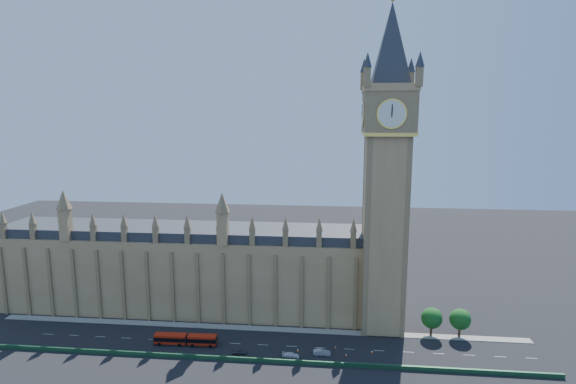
# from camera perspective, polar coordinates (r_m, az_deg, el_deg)

# --- Properties ---
(ground) EXTENTS (400.00, 400.00, 0.00)m
(ground) POSITION_cam_1_polar(r_m,az_deg,el_deg) (133.88, -4.96, -18.69)
(ground) COLOR black
(ground) RESTS_ON ground
(palace_westminster) EXTENTS (120.00, 20.00, 28.00)m
(palace_westminster) POSITION_cam_1_polar(r_m,az_deg,el_deg) (153.89, -12.82, -9.41)
(palace_westminster) COLOR #A07D4D
(palace_westminster) RESTS_ON ground
(elizabeth_tower) EXTENTS (20.59, 20.59, 105.00)m
(elizabeth_tower) POSITION_cam_1_polar(r_m,az_deg,el_deg) (130.99, 12.50, 5.52)
(elizabeth_tower) COLOR #A07D4D
(elizabeth_tower) RESTS_ON ground
(bridge_parapet) EXTENTS (160.00, 0.60, 1.20)m
(bridge_parapet) POSITION_cam_1_polar(r_m,az_deg,el_deg) (125.88, -5.77, -20.36)
(bridge_parapet) COLOR #1E4C2D
(bridge_parapet) RESTS_ON ground
(kerb_north) EXTENTS (160.00, 3.00, 0.16)m
(kerb_north) POSITION_cam_1_polar(r_m,az_deg,el_deg) (142.14, -4.23, -16.87)
(kerb_north) COLOR gray
(kerb_north) RESTS_ON ground
(tree_east_near) EXTENTS (6.00, 6.00, 8.50)m
(tree_east_near) POSITION_cam_1_polar(r_m,az_deg,el_deg) (141.64, 17.87, -14.94)
(tree_east_near) COLOR #382619
(tree_east_near) RESTS_ON ground
(tree_east_far) EXTENTS (6.00, 6.00, 8.50)m
(tree_east_far) POSITION_cam_1_polar(r_m,az_deg,el_deg) (143.53, 21.10, -14.79)
(tree_east_far) COLOR #382619
(tree_east_far) RESTS_ON ground
(red_bus) EXTENTS (17.64, 3.12, 2.99)m
(red_bus) POSITION_cam_1_polar(r_m,az_deg,el_deg) (135.48, -12.88, -17.80)
(red_bus) COLOR #B91F0C
(red_bus) RESTS_ON ground
(car_grey) EXTENTS (3.91, 1.80, 1.30)m
(car_grey) POSITION_cam_1_polar(r_m,az_deg,el_deg) (129.14, -6.16, -19.52)
(car_grey) COLOR #414449
(car_grey) RESTS_ON ground
(car_silver) EXTENTS (4.73, 1.73, 1.55)m
(car_silver) POSITION_cam_1_polar(r_m,az_deg,el_deg) (128.29, 4.32, -19.63)
(car_silver) COLOR #979A9E
(car_silver) RESTS_ON ground
(car_white) EXTENTS (4.58, 2.01, 1.31)m
(car_white) POSITION_cam_1_polar(r_m,az_deg,el_deg) (126.90, 0.38, -20.02)
(car_white) COLOR white
(car_white) RESTS_ON ground
(cone_a) EXTENTS (0.62, 0.62, 0.80)m
(cone_a) POSITION_cam_1_polar(r_m,az_deg,el_deg) (129.67, 1.26, -19.46)
(cone_a) COLOR black
(cone_a) RESTS_ON ground
(cone_b) EXTENTS (0.62, 0.62, 0.76)m
(cone_b) POSITION_cam_1_polar(r_m,az_deg,el_deg) (128.42, 7.41, -19.86)
(cone_b) COLOR black
(cone_b) RESTS_ON ground
(cone_c) EXTENTS (0.47, 0.47, 0.70)m
(cone_c) POSITION_cam_1_polar(r_m,az_deg,el_deg) (131.78, 6.03, -19.03)
(cone_c) COLOR black
(cone_c) RESTS_ON ground
(cone_d) EXTENTS (0.61, 0.61, 0.76)m
(cone_d) POSITION_cam_1_polar(r_m,az_deg,el_deg) (130.88, 10.59, -19.35)
(cone_d) COLOR black
(cone_d) RESTS_ON ground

